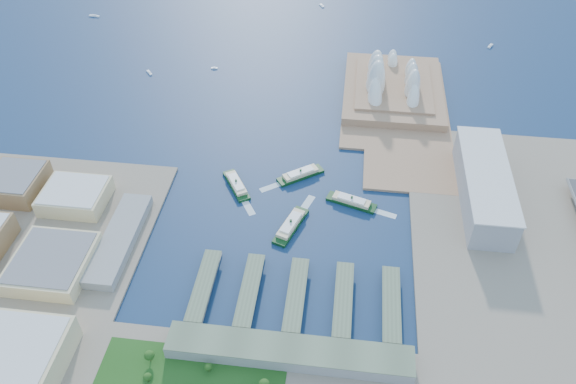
# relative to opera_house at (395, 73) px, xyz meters

# --- Properties ---
(ground) EXTENTS (3000.00, 3000.00, 0.00)m
(ground) POSITION_rel_opera_house_xyz_m (-105.00, -280.00, -32.00)
(ground) COLOR #0E1D42
(ground) RESTS_ON ground
(west_land) EXTENTS (220.00, 390.00, 3.00)m
(west_land) POSITION_rel_opera_house_xyz_m (-355.00, -385.00, -30.50)
(west_land) COLOR gray
(west_land) RESTS_ON ground
(east_land) EXTENTS (240.00, 500.00, 3.00)m
(east_land) POSITION_rel_opera_house_xyz_m (135.00, -330.00, -30.50)
(east_land) COLOR gray
(east_land) RESTS_ON ground
(peninsula) EXTENTS (135.00, 220.00, 3.00)m
(peninsula) POSITION_rel_opera_house_xyz_m (2.50, -20.00, -30.50)
(peninsula) COLOR #9D7555
(peninsula) RESTS_ON ground
(opera_house) EXTENTS (134.00, 180.00, 58.00)m
(opera_house) POSITION_rel_opera_house_xyz_m (0.00, 0.00, 0.00)
(opera_house) COLOR white
(opera_house) RESTS_ON peninsula
(toaster_building) EXTENTS (45.00, 155.00, 35.00)m
(toaster_building) POSITION_rel_opera_house_xyz_m (90.00, -200.00, -11.50)
(toaster_building) COLOR gray
(toaster_building) RESTS_ON east_land
(west_buildings) EXTENTS (200.00, 280.00, 27.00)m
(west_buildings) POSITION_rel_opera_house_xyz_m (-355.00, -350.00, -15.50)
(west_buildings) COLOR olive
(west_buildings) RESTS_ON west_land
(ferry_wharves) EXTENTS (184.00, 90.00, 9.30)m
(ferry_wharves) POSITION_rel_opera_house_xyz_m (-91.00, -355.00, -27.35)
(ferry_wharves) COLOR #57664D
(ferry_wharves) RESTS_ON ground
(terminal_building) EXTENTS (200.00, 28.00, 12.00)m
(terminal_building) POSITION_rel_opera_house_xyz_m (-90.00, -415.00, -23.00)
(terminal_building) COLOR gray
(terminal_building) RESTS_ON south_land
(ferry_a) EXTENTS (38.89, 52.47, 10.04)m
(ferry_a) POSITION_rel_opera_house_xyz_m (-173.24, -210.93, -26.98)
(ferry_a) COLOR #0D3715
(ferry_a) RESTS_ON ground
(ferry_b) EXTENTS (52.32, 42.99, 10.29)m
(ferry_b) POSITION_rel_opera_house_xyz_m (-105.06, -185.24, -26.85)
(ferry_b) COLOR #0D3715
(ferry_b) RESTS_ON ground
(ferry_c) EXTENTS (32.64, 58.89, 10.83)m
(ferry_c) POSITION_rel_opera_house_xyz_m (-106.42, -266.04, -26.58)
(ferry_c) COLOR #0D3715
(ferry_c) RESTS_ON ground
(ferry_d) EXTENTS (55.14, 29.09, 10.12)m
(ferry_d) POSITION_rel_opera_house_xyz_m (-46.68, -222.80, -26.94)
(ferry_d) COLOR #0D3715
(ferry_d) RESTS_ON ground
(boat_a) EXTENTS (11.74, 13.34, 2.75)m
(boat_a) POSITION_rel_opera_house_xyz_m (-342.55, 13.70, -30.62)
(boat_a) COLOR white
(boat_a) RESTS_ON ground
(boat_b) EXTENTS (9.45, 3.86, 2.50)m
(boat_b) POSITION_rel_opera_house_xyz_m (-253.51, 37.52, -30.75)
(boat_b) COLOR white
(boat_b) RESTS_ON ground
(boat_c) EXTENTS (9.95, 13.93, 3.08)m
(boat_c) POSITION_rel_opera_house_xyz_m (150.54, 154.60, -30.46)
(boat_c) COLOR white
(boat_c) RESTS_ON ground
(boat_d) EXTENTS (18.42, 6.07, 3.05)m
(boat_d) POSITION_rel_opera_house_xyz_m (-490.16, 181.81, -30.47)
(boat_d) COLOR white
(boat_d) RESTS_ON ground
(boat_e) EXTENTS (9.23, 12.94, 3.07)m
(boat_e) POSITION_rel_opera_house_xyz_m (-116.56, 268.66, -30.47)
(boat_e) COLOR white
(boat_e) RESTS_ON ground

